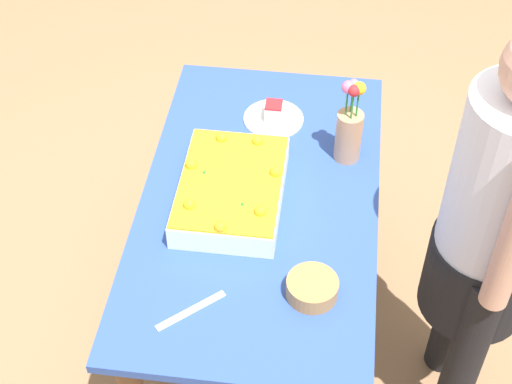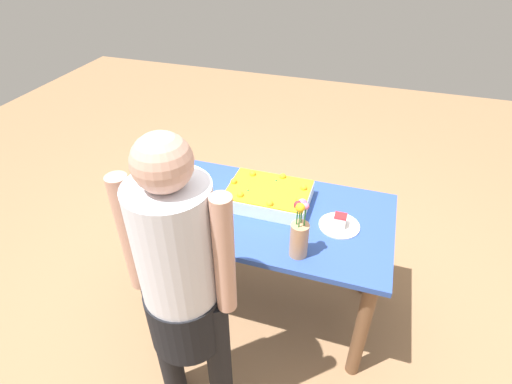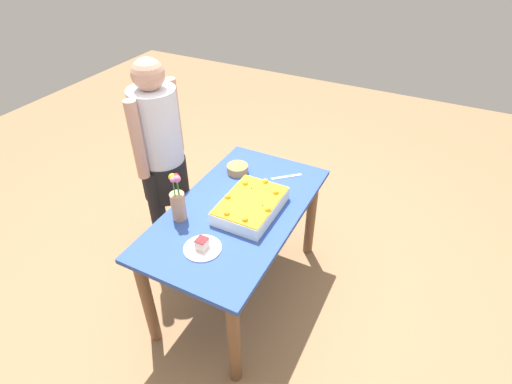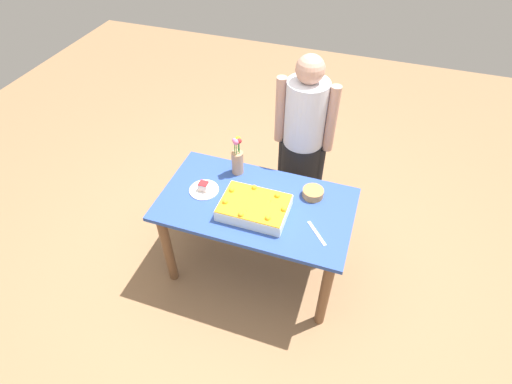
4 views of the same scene
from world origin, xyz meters
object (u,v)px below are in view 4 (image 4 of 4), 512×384
(cake_knife, at_px, (317,233))
(person_standing, at_px, (303,136))
(flower_vase, at_px, (237,159))
(sheet_cake, at_px, (254,207))
(serving_plate_with_slice, at_px, (204,188))
(fruit_bowl, at_px, (313,193))

(cake_knife, bearing_deg, person_standing, 158.51)
(flower_vase, xyz_separation_m, person_standing, (0.38, 0.41, 0.01))
(sheet_cake, xyz_separation_m, flower_vase, (-0.24, 0.34, 0.07))
(sheet_cake, distance_m, serving_plate_with_slice, 0.40)
(sheet_cake, relative_size, person_standing, 0.29)
(cake_knife, xyz_separation_m, flower_vase, (-0.67, 0.38, 0.12))
(cake_knife, relative_size, person_standing, 0.14)
(sheet_cake, bearing_deg, cake_knife, -6.17)
(cake_knife, height_order, fruit_bowl, fruit_bowl)
(serving_plate_with_slice, bearing_deg, cake_knife, -9.27)
(flower_vase, bearing_deg, serving_plate_with_slice, -121.58)
(cake_knife, relative_size, fruit_bowl, 1.47)
(fruit_bowl, bearing_deg, cake_knife, -72.75)
(serving_plate_with_slice, distance_m, cake_knife, 0.83)
(serving_plate_with_slice, xyz_separation_m, cake_knife, (0.82, -0.13, -0.02))
(flower_vase, height_order, person_standing, person_standing)
(fruit_bowl, bearing_deg, sheet_cake, -140.31)
(sheet_cake, xyz_separation_m, fruit_bowl, (0.33, 0.27, -0.02))
(fruit_bowl, bearing_deg, flower_vase, 173.24)
(serving_plate_with_slice, xyz_separation_m, person_standing, (0.53, 0.66, 0.11))
(serving_plate_with_slice, relative_size, cake_knife, 0.97)
(cake_knife, relative_size, flower_vase, 0.70)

